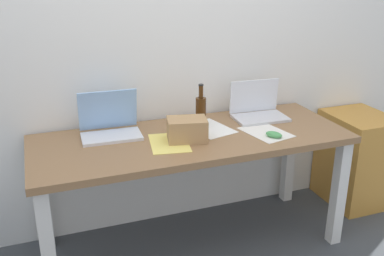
# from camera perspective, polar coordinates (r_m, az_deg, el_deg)

# --- Properties ---
(ground_plane) EXTENTS (8.00, 8.00, 0.00)m
(ground_plane) POSITION_cam_1_polar(r_m,az_deg,el_deg) (2.93, 0.00, -14.60)
(ground_plane) COLOR #42474C
(back_wall) EXTENTS (5.20, 0.08, 2.60)m
(back_wall) POSITION_cam_1_polar(r_m,az_deg,el_deg) (2.80, -2.93, 12.65)
(back_wall) COLOR white
(back_wall) RESTS_ON ground
(desk) EXTENTS (1.84, 0.70, 0.74)m
(desk) POSITION_cam_1_polar(r_m,az_deg,el_deg) (2.61, 0.00, -3.04)
(desk) COLOR olive
(desk) RESTS_ON ground
(laptop_left) EXTENTS (0.35, 0.24, 0.26)m
(laptop_left) POSITION_cam_1_polar(r_m,az_deg,el_deg) (2.60, -10.53, 0.34)
(laptop_left) COLOR silver
(laptop_left) RESTS_ON desk
(laptop_right) EXTENTS (0.35, 0.24, 0.23)m
(laptop_right) POSITION_cam_1_polar(r_m,az_deg,el_deg) (2.89, 8.53, 2.32)
(laptop_right) COLOR silver
(laptop_right) RESTS_ON desk
(beer_bottle) EXTENTS (0.06, 0.06, 0.26)m
(beer_bottle) POSITION_cam_1_polar(r_m,az_deg,el_deg) (2.70, 1.14, 2.30)
(beer_bottle) COLOR #47280F
(beer_bottle) RESTS_ON desk
(computer_mouse) EXTENTS (0.10, 0.12, 0.03)m
(computer_mouse) POSITION_cam_1_polar(r_m,az_deg,el_deg) (2.59, 10.53, -0.84)
(computer_mouse) COLOR #4C9E56
(computer_mouse) RESTS_ON desk
(cardboard_box) EXTENTS (0.25, 0.20, 0.13)m
(cardboard_box) POSITION_cam_1_polar(r_m,az_deg,el_deg) (2.49, -0.64, -0.20)
(cardboard_box) COLOR tan
(cardboard_box) RESTS_ON desk
(paper_sheet_near_back) EXTENTS (0.28, 0.34, 0.00)m
(paper_sheet_near_back) POSITION_cam_1_polar(r_m,az_deg,el_deg) (2.69, 2.32, -0.05)
(paper_sheet_near_back) COLOR white
(paper_sheet_near_back) RESTS_ON desk
(paper_sheet_front_right) EXTENTS (0.27, 0.33, 0.00)m
(paper_sheet_front_right) POSITION_cam_1_polar(r_m,az_deg,el_deg) (2.66, 9.51, -0.54)
(paper_sheet_front_right) COLOR white
(paper_sheet_front_right) RESTS_ON desk
(paper_yellow_folder) EXTENTS (0.26, 0.33, 0.00)m
(paper_yellow_folder) POSITION_cam_1_polar(r_m,az_deg,el_deg) (2.47, -2.96, -1.93)
(paper_yellow_folder) COLOR #F4E06B
(paper_yellow_folder) RESTS_ON desk
(filing_cabinet) EXTENTS (0.40, 0.48, 0.67)m
(filing_cabinet) POSITION_cam_1_polar(r_m,az_deg,el_deg) (3.46, 20.38, -3.72)
(filing_cabinet) COLOR #C68938
(filing_cabinet) RESTS_ON ground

